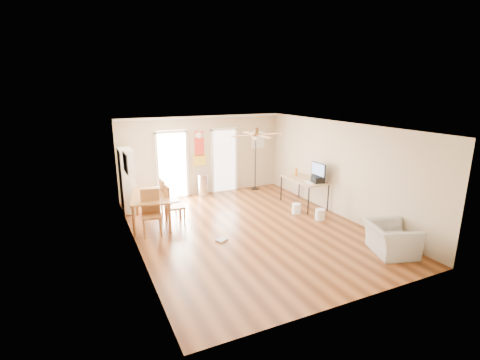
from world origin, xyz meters
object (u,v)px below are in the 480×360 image
dining_chair_near (151,213)px  torchiere_lamp (255,163)px  dining_chair_right_a (170,199)px  computer_desk (304,192)px  trash_can (203,185)px  dining_table (152,209)px  armchair (391,239)px  dining_chair_right_b (175,205)px  printer (318,179)px  bookshelf (127,180)px  wastebasket_b (320,214)px  wastebasket_a (296,209)px

dining_chair_near → torchiere_lamp: (4.09, 2.45, 0.41)m
dining_chair_right_a → dining_chair_near: dining_chair_near is taller
dining_chair_near → computer_desk: dining_chair_near is taller
torchiere_lamp → trash_can: bearing=178.3°
torchiere_lamp → computer_desk: bearing=-76.5°
dining_table → armchair: (4.30, -3.88, -0.07)m
dining_chair_right_b → printer: size_ratio=3.07×
dining_chair_right_b → torchiere_lamp: bearing=-59.6°
bookshelf → computer_desk: 5.21m
wastebasket_b → armchair: size_ratio=0.29×
armchair → wastebasket_a: bearing=27.6°
printer → wastebasket_a: size_ratio=1.20×
dining_chair_near → trash_can: dining_chair_near is taller
trash_can → armchair: size_ratio=0.71×
trash_can → wastebasket_b: trash_can is taller
dining_chair_right_b → computer_desk: bearing=-92.5°
dining_chair_right_b → wastebasket_b: (3.62, -1.39, -0.38)m
torchiere_lamp → computer_desk: 2.29m
torchiere_lamp → computer_desk: (0.52, -2.17, -0.55)m
torchiere_lamp → dining_chair_right_b: bearing=-149.6°
dining_chair_right_b → trash_can: dining_chair_right_b is taller
dining_table → printer: (4.60, -0.90, 0.51)m
computer_desk → dining_chair_right_b: bearing=177.5°
dining_table → wastebasket_b: dining_table is taller
dining_chair_near → torchiere_lamp: 4.79m
dining_chair_right_a → trash_can: (1.48, 1.54, -0.18)m
torchiere_lamp → wastebasket_a: (-0.08, -2.69, -0.81)m
dining_chair_right_b → computer_desk: size_ratio=0.69×
bookshelf → wastebasket_b: bookshelf is taller
trash_can → armchair: trash_can is taller
dining_chair_right_a → dining_chair_near: bearing=144.3°
dining_chair_right_a → torchiere_lamp: torchiere_lamp is taller
trash_can → torchiere_lamp: 2.01m
wastebasket_b → computer_desk: bearing=76.1°
dining_chair_right_b → dining_chair_right_a: bearing=0.0°
bookshelf → trash_can: 2.52m
torchiere_lamp → wastebasket_a: size_ratio=6.67×
dining_table → computer_desk: 4.49m
dining_chair_right_a → printer: size_ratio=3.16×
bookshelf → printer: 5.49m
printer → wastebasket_a: printer is taller
trash_can → computer_desk: bearing=-42.3°
dining_chair_near → torchiere_lamp: size_ratio=0.57×
printer → armchair: (-0.30, -2.98, -0.58)m
dining_table → torchiere_lamp: size_ratio=0.84×
bookshelf → trash_can: (2.42, 0.43, -0.55)m
wastebasket_a → wastebasket_b: bearing=-66.6°
trash_can → wastebasket_b: bearing=-58.0°
printer → dining_chair_right_a: bearing=175.0°
torchiere_lamp → wastebasket_a: bearing=-91.6°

